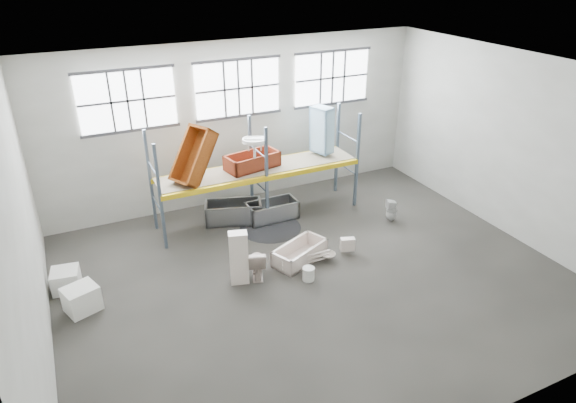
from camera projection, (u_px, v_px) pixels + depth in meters
floor at (314, 278)px, 12.59m from camera, size 12.00×10.00×0.10m
ceiling at (320, 71)px, 10.32m from camera, size 12.00×10.00×0.10m
wall_back at (238, 123)px, 15.53m from camera, size 12.00×0.10×5.00m
wall_front at (481, 315)px, 7.38m from camera, size 12.00×0.10×5.00m
wall_left at (22, 245)px, 9.13m from camera, size 0.10×10.00×5.00m
wall_right at (512, 145)px, 13.78m from camera, size 0.10×10.00×5.00m
window_left at (127, 101)px, 13.72m from camera, size 2.60×0.04×1.60m
window_mid at (238, 88)px, 14.95m from camera, size 2.60×0.04×1.60m
window_right at (332, 78)px, 16.18m from camera, size 2.60×0.04×1.60m
rack_upright_la at (160, 198)px, 13.09m from camera, size 0.08×0.08×3.00m
rack_upright_lb at (151, 181)px, 14.06m from camera, size 0.08×0.08×3.00m
rack_upright_ma at (267, 178)px, 14.24m from camera, size 0.08×0.08×3.00m
rack_upright_mb at (251, 164)px, 15.21m from camera, size 0.08×0.08×3.00m
rack_upright_ra at (357, 161)px, 15.40m from camera, size 0.08×0.08×3.00m
rack_upright_rb at (337, 149)px, 16.37m from camera, size 0.08×0.08×3.00m
rack_beam_front at (267, 178)px, 14.24m from camera, size 6.00×0.10×0.14m
rack_beam_back at (251, 164)px, 15.21m from camera, size 6.00×0.10×0.14m
shelf_deck at (258, 168)px, 14.69m from camera, size 5.90×1.10×0.03m
wet_patch at (270, 228)px, 14.75m from camera, size 1.80×1.80×0.00m
bathtub_beige at (300, 253)px, 13.13m from camera, size 1.66×1.26×0.44m
cistern_spare at (347, 244)px, 13.39m from camera, size 0.41×0.29×0.36m
sink_in_tub at (328, 255)px, 13.14m from camera, size 0.52×0.52×0.14m
toilet_beige at (257, 262)px, 12.42m from camera, size 0.67×0.87×0.78m
cistern_tall at (239, 258)px, 12.06m from camera, size 0.50×0.40×1.37m
toilet_white at (392, 210)px, 14.99m from camera, size 0.39×0.39×0.69m
steel_tub_left at (233, 212)px, 15.01m from camera, size 1.81×1.24×0.60m
steel_tub_right at (272, 210)px, 15.13m from camera, size 1.51×0.71×0.56m
rust_tub_flat at (252, 161)px, 14.57m from camera, size 1.67×1.02×0.44m
rust_tub_tilted at (194, 156)px, 13.59m from camera, size 1.51×1.28×1.60m
sink_on_shelf at (255, 157)px, 14.09m from camera, size 0.81×0.73×0.59m
blue_tub_upright at (322, 130)px, 15.27m from camera, size 0.64×0.77×1.43m
bucket at (309, 274)px, 12.36m from camera, size 0.39×0.39×0.35m
carton_near at (82, 299)px, 11.27m from camera, size 0.86×0.80×0.60m
carton_far at (66, 280)px, 11.99m from camera, size 0.70×0.70×0.52m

